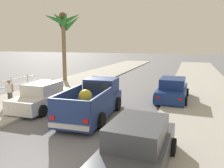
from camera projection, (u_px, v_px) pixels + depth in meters
The scene contains 10 objects.
sidewalk_left at pixel (63, 86), 19.36m from camera, with size 5.17×60.00×0.12m, color #B2AFA8.
sidewalk_right at pixel (204, 97), 15.59m from camera, with size 5.17×60.00×0.12m, color #B2AFA8.
curb_left at pixel (75, 87), 18.97m from camera, with size 0.16×60.00×0.10m, color silver.
curb_right at pixel (187, 96), 15.98m from camera, with size 0.16×60.00×0.10m, color silver.
pickup_truck at pixel (93, 101), 11.56m from camera, with size 2.43×5.31×1.80m.
car_left_near at pixel (172, 90), 14.69m from camera, with size 2.09×4.29×1.54m.
car_right_near at pixel (137, 148), 6.52m from camera, with size 2.15×4.32×1.54m.
car_left_mid at pixel (43, 97), 12.90m from camera, with size 2.11×4.30×1.54m.
palm_tree_left_fore at pixel (64, 25), 21.60m from camera, with size 3.89×3.39×6.77m.
pedestrian at pixel (10, 91), 13.51m from camera, with size 0.57×0.39×1.59m.
Camera 1 is at (4.64, -4.48, 3.77)m, focal length 35.35 mm.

